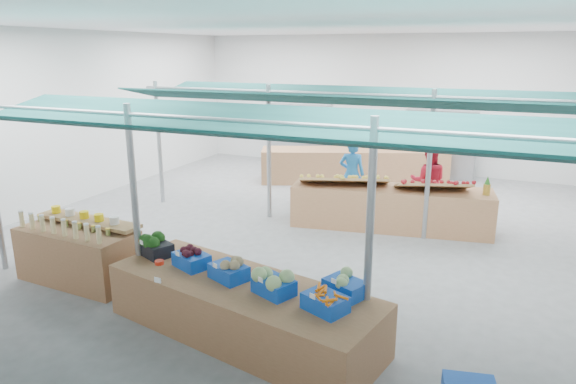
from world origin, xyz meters
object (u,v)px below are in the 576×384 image
(vendor_right, at_px, (428,181))
(vendor_left, at_px, (352,174))
(bottle_shelf, at_px, (80,253))
(fruit_counter, at_px, (390,208))
(veg_counter, at_px, (242,309))

(vendor_right, bearing_deg, vendor_left, -9.57)
(bottle_shelf, height_order, fruit_counter, bottle_shelf)
(fruit_counter, height_order, vendor_right, vendor_right)
(fruit_counter, bearing_deg, veg_counter, -108.92)
(fruit_counter, xyz_separation_m, vendor_right, (0.60, 1.10, 0.39))
(veg_counter, height_order, fruit_counter, fruit_counter)
(veg_counter, distance_m, fruit_counter, 5.15)
(fruit_counter, relative_size, vendor_right, 2.50)
(bottle_shelf, xyz_separation_m, vendor_right, (4.71, 5.75, 0.36))
(fruit_counter, bearing_deg, vendor_left, 127.92)
(bottle_shelf, height_order, veg_counter, bottle_shelf)
(veg_counter, xyz_separation_m, vendor_left, (-0.36, 6.18, 0.46))
(vendor_left, bearing_deg, bottle_shelf, 53.55)
(bottle_shelf, distance_m, veg_counter, 3.31)
(vendor_left, relative_size, vendor_right, 1.00)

